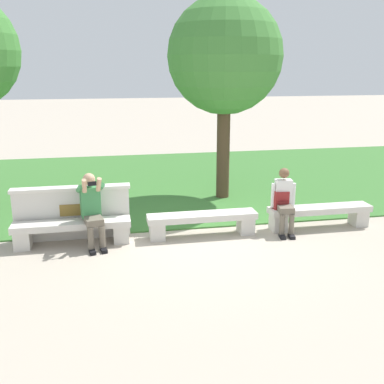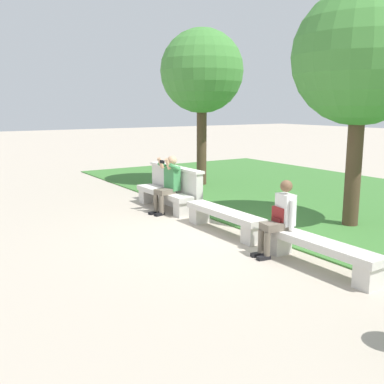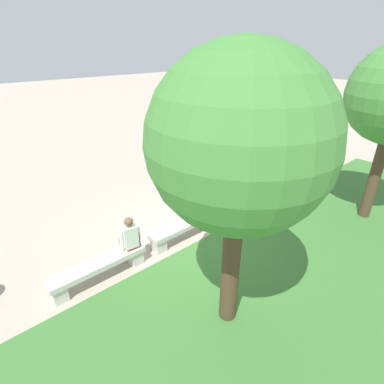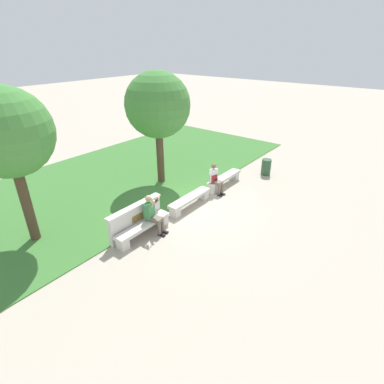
# 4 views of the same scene
# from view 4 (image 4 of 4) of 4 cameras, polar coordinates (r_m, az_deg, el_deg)

# --- Properties ---
(ground_plane) EXTENTS (80.00, 80.00, 0.00)m
(ground_plane) POSITION_cam_4_polar(r_m,az_deg,el_deg) (11.48, -0.41, -2.85)
(ground_plane) COLOR #B2A593
(grass_strip) EXTENTS (18.93, 8.00, 0.03)m
(grass_strip) POSITION_cam_4_polar(r_m,az_deg,el_deg) (14.33, -14.28, 2.63)
(grass_strip) COLOR #3D7533
(grass_strip) RESTS_ON ground
(bench_main) EXTENTS (2.10, 0.40, 0.45)m
(bench_main) POSITION_cam_4_polar(r_m,az_deg,el_deg) (9.83, -9.25, -6.74)
(bench_main) COLOR beige
(bench_main) RESTS_ON ground
(bench_near) EXTENTS (2.10, 0.40, 0.45)m
(bench_near) POSITION_cam_4_polar(r_m,az_deg,el_deg) (11.34, -0.41, -1.51)
(bench_near) COLOR beige
(bench_near) RESTS_ON ground
(bench_mid) EXTENTS (2.10, 0.40, 0.45)m
(bench_mid) POSITION_cam_4_polar(r_m,az_deg,el_deg) (13.12, 6.16, 2.43)
(bench_mid) COLOR beige
(bench_mid) RESTS_ON ground
(backrest_wall_with_plaque) EXTENTS (2.16, 0.24, 1.01)m
(backrest_wall_with_plaque) POSITION_cam_4_polar(r_m,az_deg,el_deg) (9.94, -10.69, -5.03)
(backrest_wall_with_plaque) COLOR beige
(backrest_wall_with_plaque) RESTS_ON ground
(person_photographer) EXTENTS (0.52, 0.77, 1.32)m
(person_photographer) POSITION_cam_4_polar(r_m,az_deg,el_deg) (9.77, -7.54, -3.86)
(person_photographer) COLOR black
(person_photographer) RESTS_ON ground
(person_distant) EXTENTS (0.48, 0.70, 1.26)m
(person_distant) POSITION_cam_4_polar(r_m,az_deg,el_deg) (12.32, 4.49, 2.71)
(person_distant) COLOR black
(person_distant) RESTS_ON ground
(backpack) EXTENTS (0.28, 0.24, 0.43)m
(backpack) POSITION_cam_4_polar(r_m,az_deg,el_deg) (12.34, 4.10, 2.54)
(backpack) COLOR maroon
(backpack) RESTS_ON bench_mid
(tree_behind_wall) EXTENTS (2.50, 2.50, 4.72)m
(tree_behind_wall) POSITION_cam_4_polar(r_m,az_deg,el_deg) (9.64, -31.83, 9.38)
(tree_behind_wall) COLOR #4C3826
(tree_behind_wall) RESTS_ON ground
(tree_left_background) EXTENTS (2.67, 2.67, 4.72)m
(tree_left_background) POSITION_cam_4_polar(r_m,az_deg,el_deg) (12.62, -6.55, 16.03)
(tree_left_background) COLOR #4C3826
(tree_left_background) RESTS_ON ground
(trash_bin) EXTENTS (0.44, 0.44, 0.75)m
(trash_bin) POSITION_cam_4_polar(r_m,az_deg,el_deg) (14.59, 13.93, 4.65)
(trash_bin) COLOR #2D5133
(trash_bin) RESTS_ON ground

